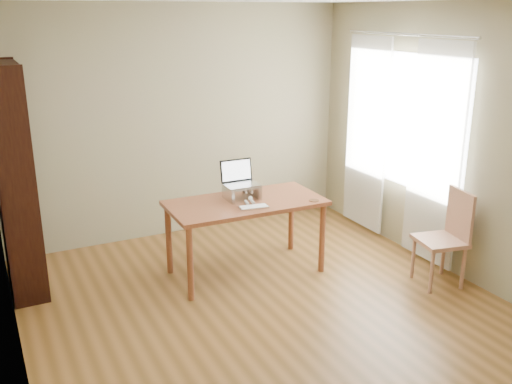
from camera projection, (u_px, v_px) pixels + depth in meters
name	position (u px, v px, depth m)	size (l,w,h in m)	color
room	(279.00, 169.00, 4.55)	(4.04, 4.54, 2.64)	brown
bookshelf	(15.00, 180.00, 5.14)	(0.30, 0.90, 2.10)	black
curtains	(398.00, 142.00, 6.07)	(0.03, 1.90, 2.25)	white
desk	(245.00, 210.00, 5.54)	(1.51, 0.78, 0.75)	brown
laptop_stand	(242.00, 191.00, 5.55)	(0.32, 0.25, 0.13)	silver
laptop	(239.00, 178.00, 5.57)	(0.33, 0.28, 0.23)	silver
keyboard	(254.00, 207.00, 5.31)	(0.29, 0.15, 0.02)	silver
coaster	(314.00, 200.00, 5.52)	(0.10, 0.10, 0.01)	#54301D
cat	(243.00, 192.00, 5.60)	(0.23, 0.47, 0.14)	#474138
chair	(446.00, 234.00, 5.37)	(0.48, 0.48, 0.92)	tan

